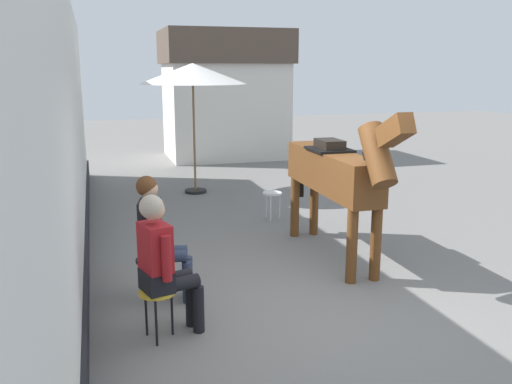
{
  "coord_description": "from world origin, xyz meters",
  "views": [
    {
      "loc": [
        -2.2,
        -4.88,
        2.48
      ],
      "look_at": [
        -0.4,
        1.2,
        1.05
      ],
      "focal_mm": 38.56,
      "sensor_mm": 36.0,
      "label": 1
    }
  ],
  "objects_px": {
    "seated_visitor_far": "(157,232)",
    "cafe_parasol": "(193,74)",
    "spare_stool_white": "(272,196)",
    "seated_visitor_near": "(162,259)",
    "saddled_horse_center": "(336,173)"
  },
  "relations": [
    {
      "from": "seated_visitor_far",
      "to": "spare_stool_white",
      "type": "bearing_deg",
      "value": 51.65
    },
    {
      "from": "cafe_parasol",
      "to": "seated_visitor_near",
      "type": "bearing_deg",
      "value": -103.0
    },
    {
      "from": "seated_visitor_far",
      "to": "cafe_parasol",
      "type": "height_order",
      "value": "cafe_parasol"
    },
    {
      "from": "seated_visitor_far",
      "to": "cafe_parasol",
      "type": "bearing_deg",
      "value": 75.39
    },
    {
      "from": "spare_stool_white",
      "to": "saddled_horse_center",
      "type": "bearing_deg",
      "value": -85.1
    },
    {
      "from": "seated_visitor_near",
      "to": "seated_visitor_far",
      "type": "bearing_deg",
      "value": 87.06
    },
    {
      "from": "seated_visitor_near",
      "to": "saddled_horse_center",
      "type": "distance_m",
      "value": 2.93
    },
    {
      "from": "seated_visitor_far",
      "to": "cafe_parasol",
      "type": "relative_size",
      "value": 0.54
    },
    {
      "from": "cafe_parasol",
      "to": "spare_stool_white",
      "type": "relative_size",
      "value": 5.61
    },
    {
      "from": "spare_stool_white",
      "to": "seated_visitor_near",
      "type": "bearing_deg",
      "value": -121.69
    },
    {
      "from": "seated_visitor_far",
      "to": "saddled_horse_center",
      "type": "relative_size",
      "value": 0.46
    },
    {
      "from": "seated_visitor_far",
      "to": "cafe_parasol",
      "type": "xyz_separation_m",
      "value": [
        1.35,
        5.17,
        1.59
      ]
    },
    {
      "from": "cafe_parasol",
      "to": "spare_stool_white",
      "type": "height_order",
      "value": "cafe_parasol"
    },
    {
      "from": "seated_visitor_near",
      "to": "spare_stool_white",
      "type": "bearing_deg",
      "value": 58.31
    },
    {
      "from": "cafe_parasol",
      "to": "spare_stool_white",
      "type": "xyz_separation_m",
      "value": [
        0.87,
        -2.36,
        -1.96
      ]
    }
  ]
}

